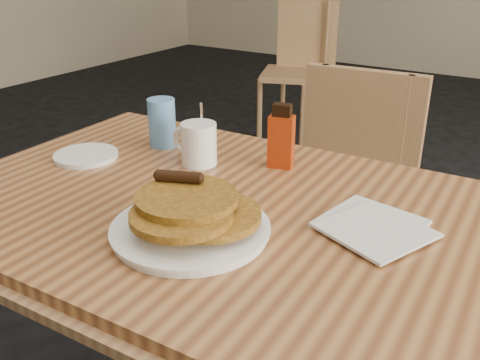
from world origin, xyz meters
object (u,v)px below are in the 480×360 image
(blue_tumbler, at_px, (162,123))
(pancake_plate, at_px, (191,220))
(syrup_bottle, at_px, (281,138))
(chair_main_far, at_px, (347,183))
(main_table, at_px, (218,220))
(coffee_mug, at_px, (198,143))
(chair_wall_extra, at_px, (300,57))

(blue_tumbler, bearing_deg, pancake_plate, -43.74)
(pancake_plate, height_order, syrup_bottle, syrup_bottle)
(chair_main_far, distance_m, blue_tumbler, 0.68)
(main_table, relative_size, chair_main_far, 1.45)
(pancake_plate, relative_size, syrup_bottle, 1.91)
(coffee_mug, xyz_separation_m, blue_tumbler, (-0.16, 0.05, 0.01))
(main_table, height_order, chair_wall_extra, chair_wall_extra)
(chair_main_far, distance_m, chair_wall_extra, 2.06)
(chair_main_far, xyz_separation_m, syrup_bottle, (0.01, -0.48, 0.30))
(pancake_plate, height_order, blue_tumbler, blue_tumbler)
(chair_wall_extra, xyz_separation_m, syrup_bottle, (1.07, -2.24, 0.29))
(chair_main_far, height_order, blue_tumbler, chair_main_far)
(main_table, bearing_deg, blue_tumbler, 147.52)
(chair_main_far, bearing_deg, blue_tumbler, -125.88)
(coffee_mug, height_order, blue_tumbler, coffee_mug)
(coffee_mug, bearing_deg, pancake_plate, -58.77)
(chair_wall_extra, height_order, blue_tumbler, chair_wall_extra)
(coffee_mug, height_order, syrup_bottle, coffee_mug)
(chair_main_far, relative_size, blue_tumbler, 6.93)
(blue_tumbler, bearing_deg, chair_main_far, 57.52)
(blue_tumbler, bearing_deg, syrup_bottle, 6.86)
(coffee_mug, relative_size, blue_tumbler, 1.28)
(main_table, relative_size, pancake_plate, 4.29)
(main_table, relative_size, blue_tumbler, 10.04)
(pancake_plate, bearing_deg, coffee_mug, 124.61)
(chair_main_far, xyz_separation_m, chair_wall_extra, (-1.07, 1.76, 0.01))
(main_table, height_order, blue_tumbler, blue_tumbler)
(chair_wall_extra, height_order, coffee_mug, coffee_mug)
(pancake_plate, height_order, coffee_mug, coffee_mug)
(chair_wall_extra, bearing_deg, blue_tumbler, -93.28)
(main_table, distance_m, coffee_mug, 0.24)
(pancake_plate, xyz_separation_m, coffee_mug, (-0.20, 0.29, 0.02))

